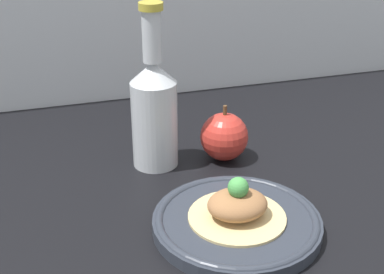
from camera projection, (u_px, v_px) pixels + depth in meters
ground_plane at (242, 224)px, 81.69cm from camera, size 180.00×110.00×4.00cm
plate at (237, 222)px, 76.60cm from camera, size 24.31×24.31×2.24cm
plated_food at (237, 206)px, 75.44cm from camera, size 14.05×14.05×6.54cm
cider_bottle at (154, 108)px, 90.51cm from camera, size 7.91×7.91×28.39cm
apple at (224, 137)px, 95.00cm from camera, size 8.59×8.59×10.24cm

